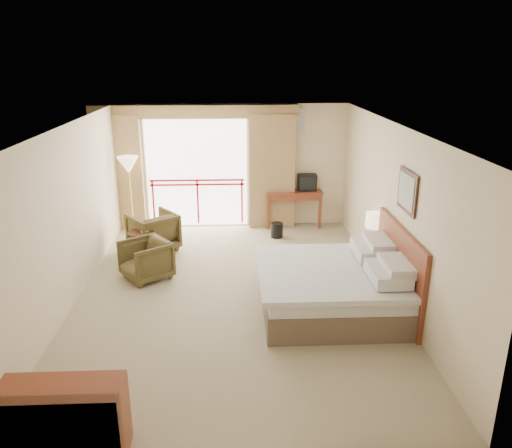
{
  "coord_description": "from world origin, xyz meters",
  "views": [
    {
      "loc": [
        0.01,
        -7.34,
        3.69
      ],
      "look_at": [
        0.37,
        0.4,
        1.05
      ],
      "focal_mm": 35.0,
      "sensor_mm": 36.0,
      "label": 1
    }
  ],
  "objects_px": {
    "armchair_far": "(154,249)",
    "armchair_near": "(147,278)",
    "dresser": "(63,422)",
    "desk": "(293,197)",
    "floor_lamp": "(128,168)",
    "nightstand": "(372,261)",
    "table_lamp": "(375,221)",
    "bed": "(334,287)",
    "wastebasket": "(277,230)",
    "tv": "(307,182)",
    "side_table": "(142,240)"
  },
  "relations": [
    {
      "from": "armchair_far",
      "to": "armchair_near",
      "type": "relative_size",
      "value": 1.12
    },
    {
      "from": "armchair_far",
      "to": "dresser",
      "type": "height_order",
      "value": "dresser"
    },
    {
      "from": "desk",
      "to": "floor_lamp",
      "type": "xyz_separation_m",
      "value": [
        -3.5,
        -0.58,
        0.83
      ]
    },
    {
      "from": "nightstand",
      "to": "table_lamp",
      "type": "bearing_deg",
      "value": 92.73
    },
    {
      "from": "bed",
      "to": "wastebasket",
      "type": "distance_m",
      "value": 3.25
    },
    {
      "from": "bed",
      "to": "wastebasket",
      "type": "bearing_deg",
      "value": 100.39
    },
    {
      "from": "desk",
      "to": "tv",
      "type": "bearing_deg",
      "value": -11.71
    },
    {
      "from": "tv",
      "to": "side_table",
      "type": "height_order",
      "value": "tv"
    },
    {
      "from": "wastebasket",
      "to": "armchair_far",
      "type": "height_order",
      "value": "armchair_far"
    },
    {
      "from": "wastebasket",
      "to": "side_table",
      "type": "height_order",
      "value": "side_table"
    },
    {
      "from": "nightstand",
      "to": "floor_lamp",
      "type": "height_order",
      "value": "floor_lamp"
    },
    {
      "from": "table_lamp",
      "to": "armchair_near",
      "type": "bearing_deg",
      "value": 179.43
    },
    {
      "from": "bed",
      "to": "desk",
      "type": "height_order",
      "value": "bed"
    },
    {
      "from": "nightstand",
      "to": "table_lamp",
      "type": "relative_size",
      "value": 1.06
    },
    {
      "from": "tv",
      "to": "bed",
      "type": "bearing_deg",
      "value": -89.83
    },
    {
      "from": "nightstand",
      "to": "tv",
      "type": "height_order",
      "value": "tv"
    },
    {
      "from": "tv",
      "to": "armchair_near",
      "type": "height_order",
      "value": "tv"
    },
    {
      "from": "side_table",
      "to": "armchair_near",
      "type": "bearing_deg",
      "value": -75.7
    },
    {
      "from": "dresser",
      "to": "nightstand",
      "type": "bearing_deg",
      "value": 41.82
    },
    {
      "from": "bed",
      "to": "armchair_near",
      "type": "height_order",
      "value": "bed"
    },
    {
      "from": "armchair_far",
      "to": "desk",
      "type": "bearing_deg",
      "value": 169.95
    },
    {
      "from": "wastebasket",
      "to": "dresser",
      "type": "bearing_deg",
      "value": -113.07
    },
    {
      "from": "nightstand",
      "to": "desk",
      "type": "height_order",
      "value": "desk"
    },
    {
      "from": "armchair_near",
      "to": "side_table",
      "type": "xyz_separation_m",
      "value": [
        -0.22,
        0.87,
        0.37
      ]
    },
    {
      "from": "bed",
      "to": "floor_lamp",
      "type": "relative_size",
      "value": 1.25
    },
    {
      "from": "desk",
      "to": "floor_lamp",
      "type": "relative_size",
      "value": 0.73
    },
    {
      "from": "nightstand",
      "to": "dresser",
      "type": "xyz_separation_m",
      "value": [
        -4.04,
        -3.96,
        0.1
      ]
    },
    {
      "from": "armchair_near",
      "to": "side_table",
      "type": "bearing_deg",
      "value": 158.3
    },
    {
      "from": "nightstand",
      "to": "floor_lamp",
      "type": "bearing_deg",
      "value": 155.88
    },
    {
      "from": "table_lamp",
      "to": "wastebasket",
      "type": "distance_m",
      "value": 2.61
    },
    {
      "from": "table_lamp",
      "to": "tv",
      "type": "bearing_deg",
      "value": 105.33
    },
    {
      "from": "floor_lamp",
      "to": "nightstand",
      "type": "bearing_deg",
      "value": -26.85
    },
    {
      "from": "nightstand",
      "to": "wastebasket",
      "type": "bearing_deg",
      "value": 129.06
    },
    {
      "from": "armchair_far",
      "to": "dresser",
      "type": "distance_m",
      "value": 5.4
    },
    {
      "from": "table_lamp",
      "to": "nightstand",
      "type": "bearing_deg",
      "value": -90.0
    },
    {
      "from": "nightstand",
      "to": "side_table",
      "type": "relative_size",
      "value": 1.06
    },
    {
      "from": "wastebasket",
      "to": "nightstand",
      "type": "bearing_deg",
      "value": -53.67
    },
    {
      "from": "table_lamp",
      "to": "side_table",
      "type": "height_order",
      "value": "table_lamp"
    },
    {
      "from": "desk",
      "to": "armchair_far",
      "type": "relative_size",
      "value": 1.48
    },
    {
      "from": "tv",
      "to": "armchair_far",
      "type": "xyz_separation_m",
      "value": [
        -3.24,
        -1.39,
        -1.0
      ]
    },
    {
      "from": "nightstand",
      "to": "armchair_near",
      "type": "bearing_deg",
      "value": -178.57
    },
    {
      "from": "nightstand",
      "to": "wastebasket",
      "type": "xyz_separation_m",
      "value": [
        -1.49,
        2.03,
        -0.13
      ]
    },
    {
      "from": "bed",
      "to": "armchair_far",
      "type": "relative_size",
      "value": 2.53
    },
    {
      "from": "bed",
      "to": "dresser",
      "type": "height_order",
      "value": "bed"
    },
    {
      "from": "side_table",
      "to": "dresser",
      "type": "relative_size",
      "value": 0.47
    },
    {
      "from": "bed",
      "to": "nightstand",
      "type": "relative_size",
      "value": 3.69
    },
    {
      "from": "tv",
      "to": "floor_lamp",
      "type": "relative_size",
      "value": 0.24
    },
    {
      "from": "nightstand",
      "to": "armchair_far",
      "type": "xyz_separation_m",
      "value": [
        -4.0,
        1.43,
        -0.29
      ]
    },
    {
      "from": "bed",
      "to": "side_table",
      "type": "height_order",
      "value": "bed"
    },
    {
      "from": "desk",
      "to": "table_lamp",
      "type": "bearing_deg",
      "value": -69.8
    }
  ]
}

